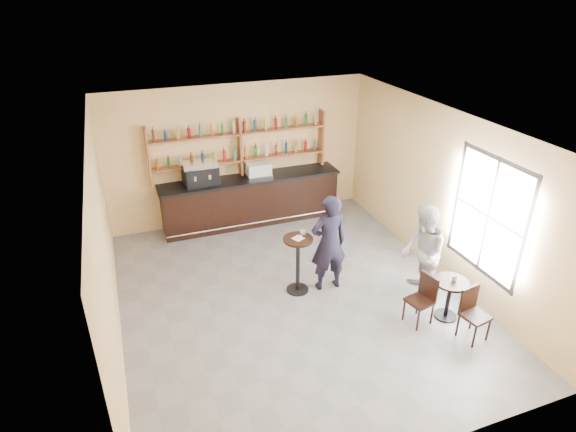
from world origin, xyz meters
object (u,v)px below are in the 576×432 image
object	(u,v)px
chair_west	(420,300)
pedestal_table	(298,265)
bar_counter	(251,200)
pastry_case	(258,170)
espresso_machine	(200,173)
chair_south	(475,316)
cafe_table	(448,299)
patron_second	(423,253)
man_main	(329,243)

from	to	relation	value
chair_west	pedestal_table	bearing A→B (deg)	-146.56
bar_counter	chair_west	xyz separation A→B (m)	(1.57, -4.53, -0.12)
pastry_case	pedestal_table	world-z (taller)	pastry_case
bar_counter	espresso_machine	bearing A→B (deg)	180.00
bar_counter	chair_west	distance (m)	4.79
bar_counter	chair_west	bearing A→B (deg)	-70.87
espresso_machine	pedestal_table	world-z (taller)	espresso_machine
bar_counter	pedestal_table	distance (m)	2.98
bar_counter	chair_south	distance (m)	5.62
espresso_machine	chair_west	distance (m)	5.36
pastry_case	pedestal_table	bearing A→B (deg)	-102.09
espresso_machine	chair_west	xyz separation A→B (m)	(2.70, -4.53, -0.95)
cafe_table	bar_counter	bearing A→B (deg)	114.85
pedestal_table	patron_second	bearing A→B (deg)	-24.03
pedestal_table	chair_south	xyz separation A→B (m)	(2.16, -2.20, -0.11)
espresso_machine	man_main	size ratio (longest dim) A/B	0.39
pedestal_table	espresso_machine	bearing A→B (deg)	110.82
bar_counter	man_main	size ratio (longest dim) A/B	2.22
bar_counter	patron_second	xyz separation A→B (m)	(2.01, -3.87, 0.32)
cafe_table	chair_south	size ratio (longest dim) A/B	0.82
pedestal_table	chair_south	size ratio (longest dim) A/B	1.24
bar_counter	chair_south	bearing A→B (deg)	-67.26
man_main	cafe_table	size ratio (longest dim) A/B	2.57
chair_west	cafe_table	bearing A→B (deg)	73.03
cafe_table	chair_south	distance (m)	0.61
chair_west	patron_second	size ratio (longest dim) A/B	0.50
pastry_case	cafe_table	world-z (taller)	pastry_case
pedestal_table	chair_west	distance (m)	2.21
pastry_case	patron_second	xyz separation A→B (m)	(1.82, -3.87, -0.41)
man_main	patron_second	distance (m)	1.66
chair_west	patron_second	bearing A→B (deg)	134.25
man_main	chair_west	world-z (taller)	man_main
pedestal_table	man_main	world-z (taller)	man_main
espresso_machine	chair_south	size ratio (longest dim) A/B	0.82
pedestal_table	man_main	distance (m)	0.69
chair_west	patron_second	distance (m)	0.91
cafe_table	patron_second	bearing A→B (deg)	98.59
pastry_case	chair_west	distance (m)	4.81
espresso_machine	bar_counter	bearing A→B (deg)	-4.96
pedestal_table	man_main	bearing A→B (deg)	-7.91
espresso_machine	pastry_case	distance (m)	1.32
bar_counter	cafe_table	distance (m)	5.05
man_main	cafe_table	xyz separation A→B (m)	(1.55, -1.52, -0.57)
bar_counter	man_main	world-z (taller)	man_main
pedestal_table	chair_west	world-z (taller)	pedestal_table
pastry_case	man_main	world-z (taller)	man_main
man_main	pastry_case	bearing A→B (deg)	-80.59
espresso_machine	chair_west	world-z (taller)	espresso_machine
man_main	chair_south	world-z (taller)	man_main
bar_counter	pedestal_table	xyz separation A→B (m)	(0.01, -2.98, -0.01)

